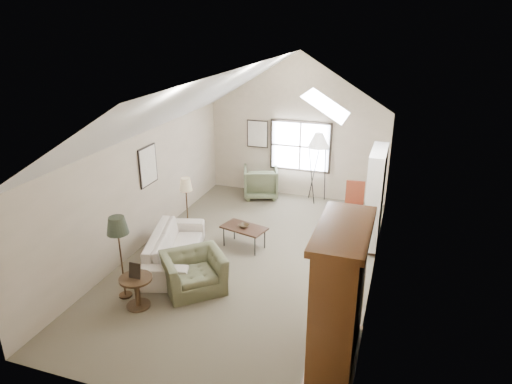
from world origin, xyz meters
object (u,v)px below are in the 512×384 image
(sofa, at_px, (175,248))
(side_chair, at_px, (354,206))
(coffee_table, at_px, (244,237))
(armchair_far, at_px, (261,182))
(side_table, at_px, (137,292))
(armoire, at_px, (339,297))
(armchair_near, at_px, (194,272))

(sofa, height_order, side_chair, side_chair)
(sofa, bearing_deg, coffee_table, -62.97)
(armchair_far, distance_m, side_table, 5.72)
(sofa, bearing_deg, armchair_far, -24.02)
(armoire, relative_size, armchair_far, 2.30)
(coffee_table, xyz_separation_m, side_table, (-1.03, -2.68, 0.05))
(sofa, xyz_separation_m, side_table, (0.10, -1.60, -0.05))
(armoire, relative_size, side_table, 3.77)
(coffee_table, distance_m, side_chair, 2.80)
(armchair_near, distance_m, side_chair, 4.39)
(armchair_near, xyz_separation_m, armchair_far, (-0.26, 4.88, 0.08))
(armchair_near, bearing_deg, armoire, -61.76)
(armchair_far, relative_size, side_chair, 0.84)
(side_chair, bearing_deg, armoire, -91.30)
(sofa, bearing_deg, side_table, 167.06)
(armchair_near, distance_m, armchair_far, 4.89)
(coffee_table, bearing_deg, armchair_near, -100.08)
(sofa, relative_size, side_table, 3.99)
(armoire, xyz_separation_m, armchair_far, (-3.09, 5.94, -0.66))
(sofa, bearing_deg, armchair_near, -150.50)
(coffee_table, height_order, side_table, side_table)
(sofa, distance_m, armchair_near, 1.12)
(armoire, relative_size, coffee_table, 2.28)
(coffee_table, bearing_deg, armchair_far, 101.12)
(sofa, distance_m, side_chair, 4.35)
(armoire, height_order, side_table, armoire)
(side_table, bearing_deg, armoire, -3.77)
(armoire, xyz_separation_m, coffee_table, (-2.49, 2.91, -0.85))
(armoire, xyz_separation_m, side_chair, (-0.34, 4.67, -0.53))
(armchair_far, bearing_deg, armoire, 98.04)
(side_table, xyz_separation_m, side_chair, (3.19, 4.44, 0.28))
(coffee_table, distance_m, side_table, 2.87)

